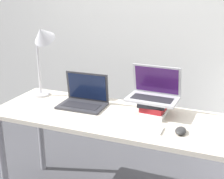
% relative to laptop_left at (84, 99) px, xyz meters
% --- Properties ---
extents(wall_back, '(8.00, 0.05, 2.70)m').
position_rel_laptop_left_xyz_m(wall_back, '(0.29, 1.04, 0.56)').
color(wall_back, silver).
rests_on(wall_back, ground_plane).
extents(desk, '(1.71, 0.61, 0.74)m').
position_rel_laptop_left_xyz_m(desk, '(0.29, -0.09, -0.13)').
color(desk, beige).
rests_on(desk, ground_plane).
extents(laptop_left, '(0.33, 0.23, 0.23)m').
position_rel_laptop_left_xyz_m(laptop_left, '(0.00, 0.00, 0.00)').
color(laptop_left, '#333338').
rests_on(laptop_left, desk).
extents(book_stack, '(0.20, 0.25, 0.10)m').
position_rel_laptop_left_xyz_m(book_stack, '(0.52, 0.04, 0.00)').
color(book_stack, white).
rests_on(book_stack, desk).
extents(laptop_on_books, '(0.34, 0.23, 0.22)m').
position_rel_laptop_left_xyz_m(laptop_on_books, '(0.50, 0.06, 0.10)').
color(laptop_on_books, '#B2B2B7').
rests_on(laptop_on_books, book_stack).
extents(wireless_keyboard, '(0.27, 0.11, 0.01)m').
position_rel_laptop_left_xyz_m(wireless_keyboard, '(0.50, -0.22, -0.04)').
color(wireless_keyboard, white).
rests_on(wireless_keyboard, desk).
extents(mouse, '(0.06, 0.10, 0.03)m').
position_rel_laptop_left_xyz_m(mouse, '(0.73, -0.19, -0.03)').
color(mouse, '#2D2D2D').
rests_on(mouse, desk).
extents(desk_lamp, '(0.23, 0.20, 0.58)m').
position_rel_laptop_left_xyz_m(desk_lamp, '(-0.36, 0.05, 0.38)').
color(desk_lamp, silver).
rests_on(desk_lamp, desk).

